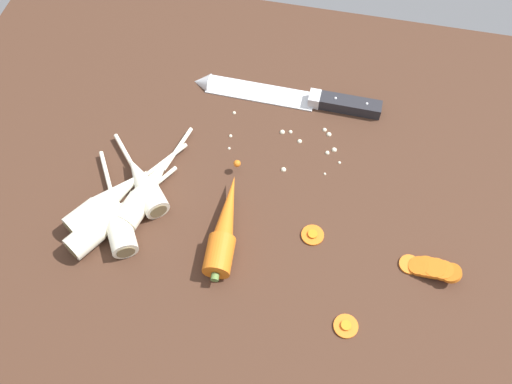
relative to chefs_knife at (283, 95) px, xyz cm
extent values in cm
cube|color=#42281C|center=(-0.35, -19.86, -2.65)|extent=(120.00, 90.00, 4.00)
cube|color=silver|center=(-4.21, 0.08, -0.40)|extent=(20.08, 4.78, 0.50)
cone|color=silver|center=(-15.41, 0.29, -0.40)|extent=(3.07, 4.02, 3.96)
cube|color=silver|center=(5.79, -0.11, 0.45)|extent=(2.06, 2.98, 2.20)
cube|color=#232328|center=(12.28, -0.23, 0.45)|extent=(11.05, 3.01, 2.20)
sphere|color=silver|center=(9.49, -0.18, 1.55)|extent=(0.50, 0.50, 0.50)
sphere|color=silver|center=(15.08, -0.29, 1.55)|extent=(0.50, 0.50, 0.50)
cylinder|color=orange|center=(-3.34, -34.23, 1.45)|extent=(4.59, 6.20, 4.20)
cone|color=orange|center=(-3.82, -27.14, 1.45)|extent=(4.95, 14.46, 3.99)
sphere|color=orange|center=(-4.48, -17.48, 1.45)|extent=(1.20, 1.20, 1.20)
cylinder|color=#5B7F3D|center=(-3.09, -37.79, 1.45)|extent=(1.27, 1.08, 1.20)
cylinder|color=silver|center=(-25.42, -32.46, 1.35)|extent=(6.37, 6.84, 4.00)
cone|color=silver|center=(-21.24, -25.97, 1.35)|extent=(8.55, 10.36, 3.80)
cylinder|color=silver|center=(-16.95, -19.32, 0.45)|extent=(6.38, 9.36, 0.70)
cylinder|color=brown|center=(-26.93, -34.79, 1.35)|extent=(2.52, 1.77, 2.80)
cylinder|color=silver|center=(-15.92, -27.24, 1.35)|extent=(5.78, 5.80, 4.00)
cone|color=silver|center=(-19.82, -22.90, 1.35)|extent=(7.82, 8.09, 3.80)
cylinder|color=silver|center=(-23.82, -18.46, 0.45)|extent=(5.92, 6.47, 0.70)
cylinder|color=brown|center=(-14.51, -28.80, 1.35)|extent=(2.28, 2.10, 2.80)
cylinder|color=silver|center=(-18.44, -34.61, 1.35)|extent=(5.87, 6.10, 4.00)
cone|color=silver|center=(-21.85, -29.03, 1.35)|extent=(7.61, 9.13, 3.80)
cylinder|color=silver|center=(-25.34, -23.31, 0.45)|extent=(5.32, 8.09, 0.70)
cylinder|color=brown|center=(-17.21, -36.62, 1.35)|extent=(2.55, 1.72, 2.80)
cylinder|color=silver|center=(-18.49, -29.63, 1.35)|extent=(5.04, 5.76, 4.00)
cone|color=silver|center=(-16.89, -22.91, 1.35)|extent=(5.74, 9.48, 3.80)
cylinder|color=silver|center=(-15.25, -16.02, 0.45)|extent=(2.90, 9.47, 0.70)
cylinder|color=brown|center=(-19.06, -32.05, 1.35)|extent=(2.79, 0.94, 2.80)
cylinder|color=silver|center=(-24.11, -35.98, 1.35)|extent=(6.00, 6.34, 4.00)
cone|color=silver|center=(-20.55, -30.01, 1.35)|extent=(7.82, 9.58, 3.80)
cylinder|color=silver|center=(-16.90, -23.90, 0.45)|extent=(5.53, 8.62, 0.70)
cylinder|color=brown|center=(-25.39, -38.12, 1.35)|extent=(2.56, 1.69, 2.80)
cylinder|color=orange|center=(25.00, -28.81, -0.30)|extent=(3.21, 3.21, 0.70)
cylinder|color=orange|center=(26.34, -29.00, -0.06)|extent=(3.22, 3.14, 1.82)
cylinder|color=orange|center=(27.20, -29.00, 0.19)|extent=(3.46, 3.38, 1.80)
cylinder|color=orange|center=(28.04, -29.15, 0.43)|extent=(3.36, 3.29, 1.84)
cylinder|color=orange|center=(28.63, -29.23, 0.68)|extent=(3.38, 3.30, 1.73)
cylinder|color=orange|center=(29.62, -29.44, 0.92)|extent=(3.23, 3.15, 1.58)
cylinder|color=orange|center=(30.76, -29.75, 1.17)|extent=(3.22, 3.15, 1.97)
cylinder|color=orange|center=(9.80, -26.96, -0.30)|extent=(3.56, 3.56, 0.70)
cylinder|color=orange|center=(9.80, -26.96, -0.03)|extent=(1.49, 1.49, 0.16)
cylinder|color=orange|center=(16.75, -40.39, -0.30)|extent=(3.56, 3.56, 0.70)
cylinder|color=orange|center=(16.75, -40.39, -0.03)|extent=(1.50, 1.50, 0.16)
sphere|color=beige|center=(9.78, -10.71, -0.27)|extent=(0.76, 0.76, 0.76)
sphere|color=beige|center=(2.81, -7.59, -0.31)|extent=(0.69, 0.69, 0.69)
sphere|color=beige|center=(3.07, -15.70, -0.21)|extent=(0.89, 0.89, 0.89)
sphere|color=beige|center=(-7.30, -10.66, -0.35)|extent=(0.60, 0.60, 0.60)
sphere|color=beige|center=(4.71, -9.31, -0.24)|extent=(0.82, 0.82, 0.82)
sphere|color=beige|center=(-7.87, -5.48, -0.34)|extent=(0.62, 0.62, 0.62)
sphere|color=beige|center=(9.49, -6.73, -0.21)|extent=(0.88, 0.88, 0.88)
sphere|color=beige|center=(12.08, -12.30, -0.38)|extent=(0.54, 0.54, 0.54)
sphere|color=beige|center=(-6.92, -13.33, -0.40)|extent=(0.51, 0.51, 0.51)
sphere|color=beige|center=(8.60, -5.91, -0.26)|extent=(0.78, 0.78, 0.78)
sphere|color=beige|center=(1.40, -7.95, -0.20)|extent=(0.90, 0.90, 0.90)
sphere|color=beige|center=(10.85, -9.85, -0.21)|extent=(0.89, 0.89, 0.89)
sphere|color=beige|center=(10.00, -15.09, -0.42)|extent=(0.46, 0.46, 0.46)
camera|label=1|loc=(9.54, -68.07, 77.90)|focal=39.41mm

